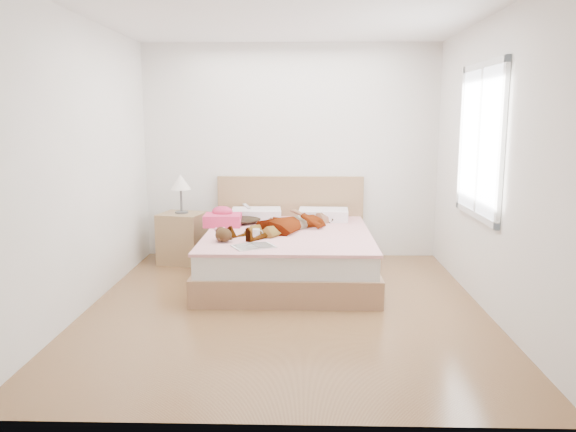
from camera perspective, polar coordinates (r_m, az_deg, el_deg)
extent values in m
plane|color=#542D1A|center=(5.21, -0.26, -9.24)|extent=(4.00, 4.00, 0.00)
imported|color=white|center=(6.10, 0.10, -0.45)|extent=(1.40, 1.49, 0.21)
ellipsoid|color=black|center=(6.59, -4.76, -0.24)|extent=(0.61, 0.68, 0.08)
cube|color=silver|center=(6.50, -4.22, 1.00)|extent=(0.11, 0.10, 0.05)
plane|color=white|center=(5.00, -0.28, 20.16)|extent=(4.00, 4.00, 0.00)
plane|color=silver|center=(6.94, 0.26, 6.54)|extent=(3.60, 0.00, 3.60)
plane|color=silver|center=(2.95, -1.50, 1.87)|extent=(3.60, 0.00, 3.60)
plane|color=silver|center=(5.31, -20.14, 4.88)|extent=(0.00, 4.00, 4.00)
plane|color=silver|center=(5.21, 20.03, 4.79)|extent=(0.00, 4.00, 4.00)
cube|color=white|center=(5.47, 18.92, 7.18)|extent=(0.02, 1.10, 1.30)
cube|color=silver|center=(4.92, 20.91, 6.81)|extent=(0.04, 0.06, 1.42)
cube|color=silver|center=(6.03, 17.28, 7.48)|extent=(0.04, 0.06, 1.42)
cube|color=silver|center=(5.54, 18.52, 0.15)|extent=(0.04, 1.22, 0.06)
cube|color=silver|center=(5.49, 19.33, 14.29)|extent=(0.04, 1.22, 0.06)
cube|color=silver|center=(5.47, 18.87, 7.18)|extent=(0.03, 0.04, 1.30)
cube|color=brown|center=(6.08, 0.03, -5.13)|extent=(1.78, 2.08, 0.26)
cube|color=silver|center=(6.03, 0.03, -2.93)|extent=(1.70, 2.00, 0.22)
cube|color=silver|center=(6.00, 0.03, -1.76)|extent=(1.74, 2.04, 0.03)
cube|color=olive|center=(6.99, 0.25, -0.04)|extent=(1.80, 0.07, 1.00)
cube|color=white|center=(6.71, -3.23, 0.18)|extent=(0.61, 0.44, 0.13)
cube|color=white|center=(6.69, 3.61, 0.15)|extent=(0.60, 0.43, 0.13)
cube|color=#CF3861|center=(6.36, -6.64, -0.40)|extent=(0.42, 0.34, 0.13)
ellipsoid|color=#DA3B6D|center=(6.40, -6.68, 0.46)|extent=(0.30, 0.26, 0.12)
cube|color=white|center=(5.31, -3.50, -3.11)|extent=(0.44, 0.39, 0.01)
cube|color=white|center=(5.28, -4.49, -3.12)|extent=(0.28, 0.31, 0.02)
cube|color=#292929|center=(5.34, -2.53, -2.93)|extent=(0.28, 0.31, 0.02)
cylinder|color=white|center=(5.74, -3.24, -1.73)|extent=(0.09, 0.09, 0.09)
torus|color=white|center=(5.73, -2.86, -1.73)|extent=(0.06, 0.02, 0.06)
cylinder|color=black|center=(5.73, -3.24, -1.40)|extent=(0.07, 0.07, 0.00)
ellipsoid|color=black|center=(5.54, -6.57, -1.92)|extent=(0.22, 0.23, 0.14)
ellipsoid|color=#ECE3C4|center=(5.53, -6.52, -1.84)|extent=(0.12, 0.12, 0.07)
sphere|color=#321D0D|center=(5.64, -6.86, -1.61)|extent=(0.10, 0.10, 0.10)
sphere|color=pink|center=(5.65, -7.31, -1.37)|extent=(0.04, 0.04, 0.04)
sphere|color=#FCA4CA|center=(5.67, -6.58, -1.31)|extent=(0.04, 0.04, 0.04)
ellipsoid|color=black|center=(5.49, -7.03, -2.38)|extent=(0.06, 0.07, 0.03)
ellipsoid|color=black|center=(5.52, -5.85, -2.28)|extent=(0.06, 0.07, 0.03)
cube|color=olive|center=(6.81, -10.68, -2.20)|extent=(0.58, 0.54, 0.60)
cylinder|color=#525252|center=(6.75, -10.76, 0.38)|extent=(0.18, 0.18, 0.02)
cylinder|color=#535353|center=(6.73, -10.80, 1.66)|extent=(0.03, 0.03, 0.31)
cone|color=white|center=(6.70, -10.86, 3.41)|extent=(0.29, 0.29, 0.17)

